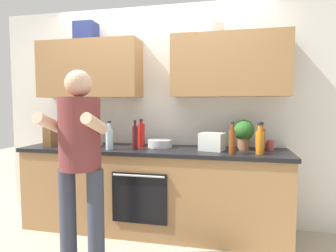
# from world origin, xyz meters

# --- Properties ---
(ground_plane) EXTENTS (12.00, 12.00, 0.00)m
(ground_plane) POSITION_xyz_m (0.00, 0.00, 0.00)
(ground_plane) COLOR #B2A893
(back_wall_unit) EXTENTS (4.00, 0.38, 2.50)m
(back_wall_unit) POSITION_xyz_m (-0.00, 0.27, 1.50)
(back_wall_unit) COLOR silver
(back_wall_unit) RESTS_ON ground
(counter) EXTENTS (2.84, 0.67, 0.90)m
(counter) POSITION_xyz_m (-0.00, -0.00, 0.45)
(counter) COLOR #A37547
(counter) RESTS_ON ground
(person_standing) EXTENTS (0.49, 0.45, 1.65)m
(person_standing) POSITION_xyz_m (-0.40, -0.80, 0.97)
(person_standing) COLOR #383D4C
(person_standing) RESTS_ON ground
(bottle_juice) EXTENTS (0.08, 0.08, 0.30)m
(bottle_juice) POSITION_xyz_m (1.09, -0.12, 1.02)
(bottle_juice) COLOR orange
(bottle_juice) RESTS_ON counter
(bottle_wine) EXTENTS (0.06, 0.06, 0.31)m
(bottle_wine) POSITION_xyz_m (-0.15, -0.12, 1.03)
(bottle_wine) COLOR #471419
(bottle_wine) RESTS_ON counter
(bottle_oil) EXTENTS (0.07, 0.07, 0.22)m
(bottle_oil) POSITION_xyz_m (-1.26, 0.10, 0.99)
(bottle_oil) COLOR olive
(bottle_oil) RESTS_ON counter
(bottle_vinegar) EXTENTS (0.06, 0.06, 0.30)m
(bottle_vinegar) POSITION_xyz_m (0.84, -0.18, 1.03)
(bottle_vinegar) COLOR brown
(bottle_vinegar) RESTS_ON counter
(bottle_syrup) EXTENTS (0.08, 0.08, 0.29)m
(bottle_syrup) POSITION_xyz_m (1.12, 0.05, 1.02)
(bottle_syrup) COLOR #8C4C14
(bottle_syrup) RESTS_ON counter
(bottle_water) EXTENTS (0.07, 0.07, 0.30)m
(bottle_water) POSITION_xyz_m (-0.41, -0.18, 1.02)
(bottle_water) COLOR silver
(bottle_water) RESTS_ON counter
(bottle_hotsauce) EXTENTS (0.08, 0.08, 0.30)m
(bottle_hotsauce) POSITION_xyz_m (-0.15, 0.11, 1.03)
(bottle_hotsauce) COLOR red
(bottle_hotsauce) RESTS_ON counter
(cup_ceramic) EXTENTS (0.08, 0.08, 0.10)m
(cup_ceramic) POSITION_xyz_m (1.22, 0.13, 0.95)
(cup_ceramic) COLOR #BF4C47
(cup_ceramic) RESTS_ON counter
(mixing_bowl) EXTENTS (0.27, 0.27, 0.08)m
(mixing_bowl) POSITION_xyz_m (0.07, 0.09, 0.94)
(mixing_bowl) COLOR silver
(mixing_bowl) RESTS_ON counter
(knife_block) EXTENTS (0.10, 0.14, 0.28)m
(knife_block) POSITION_xyz_m (-1.15, -0.10, 1.01)
(knife_block) COLOR brown
(knife_block) RESTS_ON counter
(potted_herb) EXTENTS (0.21, 0.21, 0.31)m
(potted_herb) POSITION_xyz_m (0.95, 0.12, 1.08)
(potted_herb) COLOR #9E6647
(potted_herb) RESTS_ON counter
(grocery_bag_rice) EXTENTS (0.26, 0.20, 0.15)m
(grocery_bag_rice) POSITION_xyz_m (-0.71, 0.01, 0.98)
(grocery_bag_rice) COLOR beige
(grocery_bag_rice) RESTS_ON counter
(grocery_bag_produce) EXTENTS (0.28, 0.25, 0.18)m
(grocery_bag_produce) POSITION_xyz_m (0.64, -0.00, 0.99)
(grocery_bag_produce) COLOR silver
(grocery_bag_produce) RESTS_ON counter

